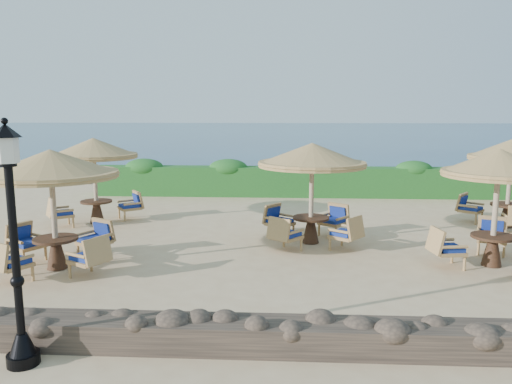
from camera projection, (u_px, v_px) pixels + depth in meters
name	position (u px, v px, depth m)	size (l,w,h in m)	color
ground	(329.00, 242.00, 13.34)	(120.00, 120.00, 0.00)	#D5B687
sea	(292.00, 132.00, 82.32)	(160.00, 160.00, 0.00)	#0C2B4F
hedge	(314.00, 182.00, 20.34)	(18.00, 0.90, 1.20)	#19501C
stone_wall	(367.00, 338.00, 7.20)	(15.00, 0.65, 0.44)	brown
lamp_post	(15.00, 256.00, 6.66)	(0.44, 0.44, 3.31)	black
cafe_set_0	(52.00, 187.00, 10.78)	(2.89, 2.89, 2.65)	tan
cafe_set_1	(312.00, 174.00, 12.94)	(2.84, 2.84, 2.65)	tan
cafe_set_2	(497.00, 186.00, 11.00)	(2.66, 2.74, 2.65)	tan
cafe_set_3	(94.00, 160.00, 15.29)	(2.67, 2.67, 2.65)	tan
cafe_set_4	(511.00, 167.00, 14.76)	(2.74, 2.67, 2.65)	tan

